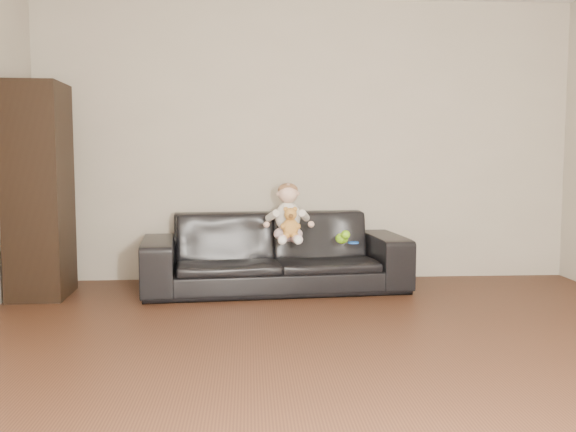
{
  "coord_description": "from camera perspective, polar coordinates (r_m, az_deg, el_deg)",
  "views": [
    {
      "loc": [
        -0.54,
        -3.28,
        1.17
      ],
      "look_at": [
        -0.21,
        2.14,
        0.65
      ],
      "focal_mm": 40.0,
      "sensor_mm": 36.0,
      "label": 1
    }
  ],
  "objects": [
    {
      "name": "wall_back",
      "position": [
        6.05,
        1.6,
        6.66
      ],
      "size": [
        5.0,
        0.0,
        5.0
      ],
      "primitive_type": "plane",
      "rotation": [
        1.57,
        0.0,
        0.0
      ],
      "color": "#B4AA97",
      "rests_on": "ground"
    },
    {
      "name": "toy_green",
      "position": [
        5.36,
        4.8,
        -2.0
      ],
      "size": [
        0.14,
        0.15,
        0.09
      ],
      "primitive_type": "ellipsoid",
      "rotation": [
        0.0,
        0.0,
        0.25
      ],
      "color": "#74C817",
      "rests_on": "sofa"
    },
    {
      "name": "teddy_bear",
      "position": [
        5.29,
        0.22,
        -0.6
      ],
      "size": [
        0.15,
        0.15,
        0.25
      ],
      "rotation": [
        0.0,
        0.0,
        0.16
      ],
      "color": "#C08436",
      "rests_on": "sofa"
    },
    {
      "name": "baby",
      "position": [
        5.44,
        0.01,
        -0.0
      ],
      "size": [
        0.34,
        0.42,
        0.5
      ],
      "rotation": [
        0.0,
        0.0,
        0.04
      ],
      "color": "silver",
      "rests_on": "sofa"
    },
    {
      "name": "sofa",
      "position": [
        5.59,
        -1.19,
        -3.21
      ],
      "size": [
        2.34,
        1.1,
        0.66
      ],
      "primitive_type": "imported",
      "rotation": [
        0.0,
        0.0,
        0.1
      ],
      "color": "black",
      "rests_on": "floor"
    },
    {
      "name": "shelf_item",
      "position": [
        5.64,
        -21.2,
        6.12
      ],
      "size": [
        0.19,
        0.26,
        0.28
      ],
      "primitive_type": "cube",
      "rotation": [
        0.0,
        0.0,
        0.04
      ],
      "color": "silver",
      "rests_on": "cabinet"
    },
    {
      "name": "toy_rattle",
      "position": [
        5.44,
        4.77,
        -2.05
      ],
      "size": [
        0.07,
        0.07,
        0.06
      ],
      "primitive_type": "sphere",
      "rotation": [
        0.0,
        0.0,
        -0.18
      ],
      "color": "#D45B19",
      "rests_on": "sofa"
    },
    {
      "name": "floor",
      "position": [
        3.52,
        5.67,
        -14.03
      ],
      "size": [
        5.5,
        5.5,
        0.0
      ],
      "primitive_type": "plane",
      "color": "#422517",
      "rests_on": "ground"
    },
    {
      "name": "cabinet",
      "position": [
        5.65,
        -21.26,
        2.1
      ],
      "size": [
        0.46,
        0.62,
        1.76
      ],
      "primitive_type": "cube",
      "rotation": [
        0.0,
        0.0,
        0.04
      ],
      "color": "black",
      "rests_on": "floor"
    },
    {
      "name": "toy_blue_disc",
      "position": [
        5.39,
        5.83,
        -2.37
      ],
      "size": [
        0.11,
        0.11,
        0.01
      ],
      "primitive_type": "cylinder",
      "rotation": [
        0.0,
        0.0,
        0.26
      ],
      "color": "blue",
      "rests_on": "sofa"
    }
  ]
}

